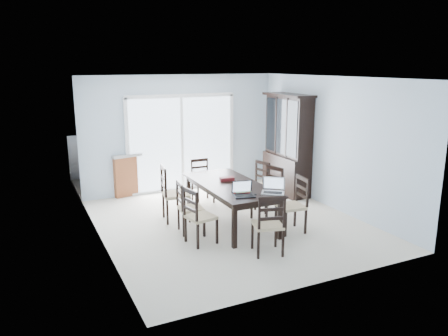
{
  "coord_description": "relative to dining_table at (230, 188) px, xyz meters",
  "views": [
    {
      "loc": [
        -3.32,
        -6.7,
        2.82
      ],
      "look_at": [
        -0.12,
        0.0,
        1.05
      ],
      "focal_mm": 35.0,
      "sensor_mm": 36.0,
      "label": 1
    }
  ],
  "objects": [
    {
      "name": "chair_left_far",
      "position": [
        -0.92,
        0.61,
        -0.04
      ],
      "size": [
        0.52,
        0.51,
        1.2
      ],
      "rotation": [
        0.0,
        0.0,
        -1.71
      ],
      "color": "black",
      "rests_on": "floor"
    },
    {
      "name": "laptop_dark",
      "position": [
        -0.14,
        -0.78,
        0.13
      ],
      "size": [
        0.38,
        0.3,
        0.23
      ],
      "rotation": [
        0.0,
        0.0,
        -0.22
      ],
      "color": "black",
      "rests_on": "dining_table"
    },
    {
      "name": "sliding_door",
      "position": [
        0.0,
        2.48,
        0.41
      ],
      "size": [
        2.52,
        0.05,
        2.18
      ],
      "color": "silver",
      "rests_on": "floor"
    },
    {
      "name": "chair_right_mid",
      "position": [
        0.81,
        -0.04,
        -0.08
      ],
      "size": [
        0.53,
        0.52,
        1.12
      ],
      "rotation": [
        0.0,
        0.0,
        1.84
      ],
      "color": "black",
      "rests_on": "floor"
    },
    {
      "name": "game_box",
      "position": [
        0.04,
        0.21,
        0.11
      ],
      "size": [
        0.27,
        0.17,
        0.06
      ],
      "primitive_type": "cube",
      "rotation": [
        0.0,
        0.0,
        -0.19
      ],
      "color": "#511019",
      "rests_on": "dining_table"
    },
    {
      "name": "floor",
      "position": [
        0.0,
        0.0,
        -0.67
      ],
      "size": [
        5.0,
        5.0,
        0.0
      ],
      "primitive_type": "plane",
      "color": "beige",
      "rests_on": "ground"
    },
    {
      "name": "wall_left",
      "position": [
        -2.25,
        0.0,
        0.63
      ],
      "size": [
        0.02,
        5.0,
        2.6
      ],
      "primitive_type": "cube",
      "color": "#ACBECE",
      "rests_on": "floor"
    },
    {
      "name": "wall_right",
      "position": [
        2.25,
        0.0,
        0.63
      ],
      "size": [
        0.02,
        5.0,
        2.6
      ],
      "primitive_type": "cube",
      "color": "#ACBECE",
      "rests_on": "floor"
    },
    {
      "name": "chair_end_near",
      "position": [
        -0.07,
        -1.47,
        -0.08
      ],
      "size": [
        0.52,
        0.53,
        1.11
      ],
      "rotation": [
        0.0,
        0.0,
        -0.27
      ],
      "color": "black",
      "rests_on": "floor"
    },
    {
      "name": "dining_table",
      "position": [
        0.0,
        0.0,
        0.0
      ],
      "size": [
        1.0,
        2.2,
        0.75
      ],
      "color": "black",
      "rests_on": "floor"
    },
    {
      "name": "chair_left_mid",
      "position": [
        -0.87,
        -0.06,
        -0.12
      ],
      "size": [
        0.44,
        0.43,
        1.04
      ],
      "rotation": [
        0.0,
        0.0,
        -1.68
      ],
      "color": "black",
      "rests_on": "floor"
    },
    {
      "name": "book_stack",
      "position": [
        -0.09,
        -0.59,
        0.1
      ],
      "size": [
        0.3,
        0.24,
        0.04
      ],
      "rotation": [
        0.0,
        0.0,
        -0.26
      ],
      "color": "maroon",
      "rests_on": "dining_table"
    },
    {
      "name": "balcony",
      "position": [
        0.0,
        3.5,
        -0.72
      ],
      "size": [
        4.5,
        2.0,
        0.1
      ],
      "primitive_type": "cube",
      "color": "gray",
      "rests_on": "ground"
    },
    {
      "name": "chair_right_far",
      "position": [
        0.99,
        0.7,
        -0.12
      ],
      "size": [
        0.5,
        0.49,
        1.05
      ],
      "rotation": [
        0.0,
        0.0,
        1.84
      ],
      "color": "black",
      "rests_on": "floor"
    },
    {
      "name": "chair_right_near",
      "position": [
        0.87,
        -0.8,
        -0.09
      ],
      "size": [
        0.47,
        0.46,
        1.11
      ],
      "rotation": [
        0.0,
        0.0,
        1.46
      ],
      "color": "black",
      "rests_on": "floor"
    },
    {
      "name": "chair_left_near",
      "position": [
        -0.9,
        -0.6,
        -0.1
      ],
      "size": [
        0.49,
        0.48,
        1.08
      ],
      "rotation": [
        0.0,
        0.0,
        -1.38
      ],
      "color": "black",
      "rests_on": "floor"
    },
    {
      "name": "laptop_silver",
      "position": [
        0.37,
        -0.84,
        0.14
      ],
      "size": [
        0.45,
        0.43,
        0.25
      ],
      "rotation": [
        0.0,
        0.0,
        -0.64
      ],
      "color": "#B3B2B5",
      "rests_on": "dining_table"
    },
    {
      "name": "back_wall",
      "position": [
        0.0,
        2.5,
        0.63
      ],
      "size": [
        4.5,
        0.02,
        2.6
      ],
      "primitive_type": "cube",
      "color": "#ACBECE",
      "rests_on": "floor"
    },
    {
      "name": "cell_phone",
      "position": [
        0.02,
        -0.78,
        0.08
      ],
      "size": [
        0.13,
        0.07,
        0.01
      ],
      "primitive_type": "cube",
      "rotation": [
        0.0,
        0.0,
        -0.09
      ],
      "color": "black",
      "rests_on": "dining_table"
    },
    {
      "name": "china_hutch",
      "position": [
        2.02,
        1.25,
        0.4
      ],
      "size": [
        0.5,
        1.38,
        2.2
      ],
      "color": "black",
      "rests_on": "floor"
    },
    {
      "name": "railing",
      "position": [
        0.0,
        4.5,
        -0.12
      ],
      "size": [
        4.5,
        0.06,
        1.1
      ],
      "primitive_type": "cube",
      "color": "#99999E",
      "rests_on": "balcony"
    },
    {
      "name": "hot_tub",
      "position": [
        -0.84,
        3.3,
        -0.21
      ],
      "size": [
        2.08,
        1.93,
        0.93
      ],
      "rotation": [
        0.0,
        0.0,
        0.2
      ],
      "color": "brown",
      "rests_on": "balcony"
    },
    {
      "name": "ceiling",
      "position": [
        0.0,
        0.0,
        1.93
      ],
      "size": [
        5.0,
        5.0,
        0.0
      ],
      "primitive_type": "plane",
      "rotation": [
        3.14,
        0.0,
        0.0
      ],
      "color": "white",
      "rests_on": "back_wall"
    },
    {
      "name": "chair_end_far",
      "position": [
        0.06,
        1.49,
        -0.13
      ],
      "size": [
        0.39,
        0.4,
        1.03
      ],
      "rotation": [
        0.0,
        0.0,
        3.12
      ],
      "color": "black",
      "rests_on": "floor"
    }
  ]
}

